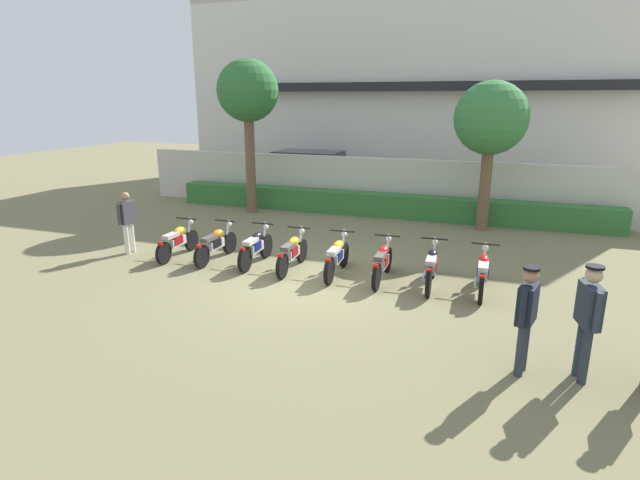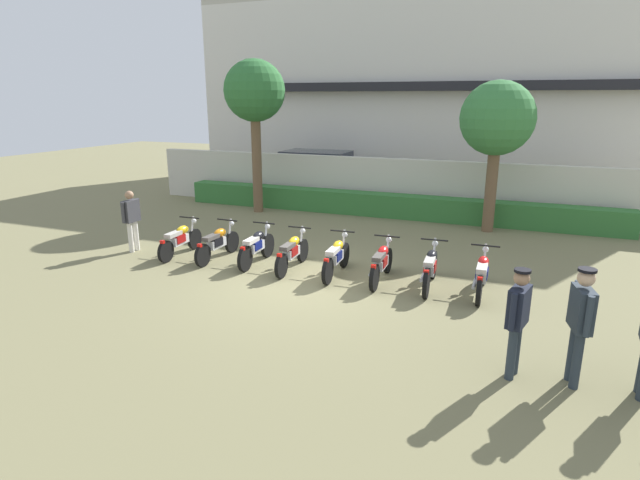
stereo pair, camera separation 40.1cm
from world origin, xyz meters
The scene contains 18 objects.
ground centered at (0.00, 0.00, 0.00)m, with size 60.00×60.00×0.00m, color olive.
building centered at (0.00, 14.74, 4.21)m, with size 20.25×6.50×8.41m.
compound_wall centered at (0.00, 7.95, 0.97)m, with size 19.24×0.30×1.94m, color beige.
hedge_row centered at (0.00, 7.25, 0.39)m, with size 15.39×0.70×0.79m, color #337033.
parked_car centered at (-3.52, 9.85, 0.94)m, with size 4.52×2.12×1.89m.
tree_near_inspector centered at (-4.50, 6.27, 4.15)m, with size 2.12×2.12×5.31m.
tree_far_side centered at (3.50, 6.39, 3.37)m, with size 2.19×2.19×4.53m.
motorcycle_in_row_0 centered at (-3.81, 0.73, 0.44)m, with size 0.60×1.84×0.94m.
motorcycle_in_row_1 centered at (-2.73, 0.81, 0.44)m, with size 0.60×1.90×0.95m.
motorcycle_in_row_2 centered at (-1.61, 0.84, 0.45)m, with size 0.60×1.84×0.97m.
motorcycle_in_row_3 centered at (-0.61, 0.78, 0.44)m, with size 0.60×1.90×0.95m.
motorcycle_in_row_4 centered at (0.52, 0.79, 0.45)m, with size 0.60×1.91×0.96m.
motorcycle_in_row_5 centered at (1.60, 0.77, 0.45)m, with size 0.60×1.88×0.96m.
motorcycle_in_row_6 centered at (2.69, 0.78, 0.46)m, with size 0.60×1.93×0.98m.
motorcycle_in_row_7 centered at (3.77, 0.77, 0.45)m, with size 0.60×1.88×0.97m.
inspector_person centered at (-5.23, 0.59, 0.98)m, with size 0.22×0.67×1.65m.
officer_0 centered at (4.48, -2.47, 0.99)m, with size 0.33×0.65×1.68m.
officer_1 centered at (5.30, -2.38, 1.06)m, with size 0.31×0.68×1.76m.
Camera 2 is at (4.33, -9.82, 4.00)m, focal length 28.57 mm.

